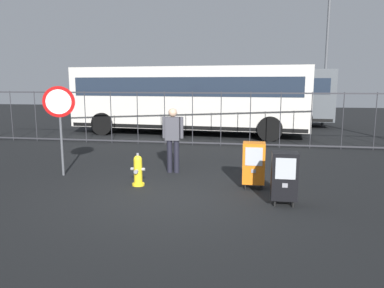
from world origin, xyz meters
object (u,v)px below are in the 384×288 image
(bus_near, at_px, (189,97))
(pedestrian, at_px, (173,136))
(street_light_near_right, at_px, (327,38))
(newspaper_box_secondary, at_px, (254,163))
(newspaper_box_primary, at_px, (284,176))
(stop_sign, at_px, (60,112))
(fire_hydrant, at_px, (138,170))
(bus_far, at_px, (233,94))

(bus_near, bearing_deg, pedestrian, -78.33)
(bus_near, bearing_deg, street_light_near_right, 36.76)
(newspaper_box_secondary, height_order, bus_near, bus_near)
(newspaper_box_primary, relative_size, stop_sign, 0.46)
(fire_hydrant, bearing_deg, bus_near, 92.28)
(pedestrian, distance_m, bus_near, 7.36)
(bus_near, relative_size, street_light_near_right, 1.33)
(fire_hydrant, distance_m, bus_near, 8.71)
(stop_sign, relative_size, pedestrian, 1.34)
(fire_hydrant, bearing_deg, pedestrian, 68.72)
(newspaper_box_primary, bearing_deg, bus_far, 97.39)
(newspaper_box_secondary, height_order, stop_sign, stop_sign)
(newspaper_box_secondary, distance_m, street_light_near_right, 13.59)
(pedestrian, bearing_deg, bus_near, 96.76)
(pedestrian, relative_size, bus_near, 0.16)
(newspaper_box_primary, xyz_separation_m, street_light_near_right, (3.08, 13.50, 4.03))
(fire_hydrant, bearing_deg, stop_sign, 165.17)
(pedestrian, distance_m, bus_far, 11.52)
(bus_far, xyz_separation_m, street_light_near_right, (4.84, -0.11, 2.89))
(newspaper_box_primary, distance_m, street_light_near_right, 14.42)
(bus_near, xyz_separation_m, bus_far, (1.73, 4.19, 0.00))
(bus_near, bearing_deg, newspaper_box_primary, -64.76)
(fire_hydrant, relative_size, newspaper_box_secondary, 0.73)
(newspaper_box_secondary, relative_size, bus_near, 0.10)
(fire_hydrant, distance_m, pedestrian, 1.55)
(pedestrian, bearing_deg, newspaper_box_secondary, -28.39)
(bus_near, relative_size, bus_far, 1.01)
(newspaper_box_primary, distance_m, stop_sign, 5.58)
(bus_far, bearing_deg, newspaper_box_primary, -80.96)
(stop_sign, relative_size, bus_far, 0.21)
(bus_near, xyz_separation_m, street_light_near_right, (6.57, 4.08, 2.89))
(newspaper_box_secondary, bearing_deg, bus_near, 109.21)
(street_light_near_right, bearing_deg, bus_near, -148.15)
(fire_hydrant, height_order, newspaper_box_primary, newspaper_box_primary)
(fire_hydrant, bearing_deg, newspaper_box_primary, -14.65)
(newspaper_box_primary, distance_m, bus_near, 10.11)
(fire_hydrant, xyz_separation_m, newspaper_box_secondary, (2.58, 0.22, 0.22))
(newspaper_box_secondary, bearing_deg, street_light_near_right, 73.67)
(newspaper_box_primary, height_order, bus_near, bus_near)
(pedestrian, bearing_deg, newspaper_box_primary, -39.34)
(newspaper_box_primary, bearing_deg, stop_sign, 165.28)
(fire_hydrant, distance_m, street_light_near_right, 14.75)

